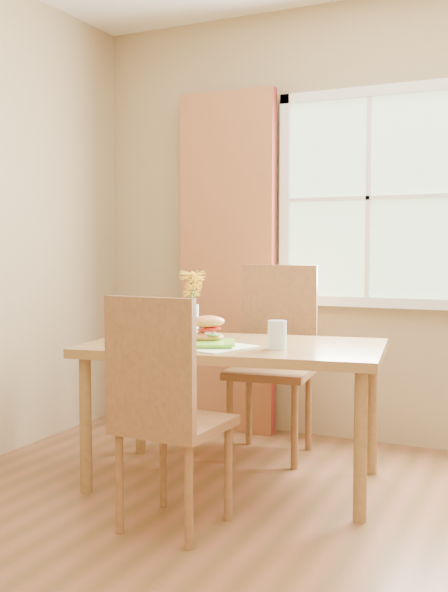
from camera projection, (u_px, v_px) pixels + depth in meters
room at (312, 205)px, 2.40m from camera, size 4.24×3.84×2.74m
window at (411, 197)px, 4.07m from camera, size 1.62×0.06×1.32m
curtain_left at (227, 263)px, 4.51m from camera, size 0.65×0.08×2.20m
dining_table at (235, 358)px, 3.50m from camera, size 1.58×1.05×0.72m
chair_near at (164, 405)px, 2.87m from camera, size 0.44×0.44×1.01m
chair_far at (275, 350)px, 4.04m from camera, size 0.51×0.51×1.10m
placemat at (204, 346)px, 3.40m from camera, size 0.52×0.44×0.01m
plate at (211, 344)px, 3.38m from camera, size 0.31×0.31×0.01m
croissant_sandwich at (208, 329)px, 3.44m from camera, size 0.21×0.20×0.13m
water_glass at (277, 335)px, 3.30m from camera, size 0.09×0.09×0.14m
flower_vase at (193, 295)px, 3.75m from camera, size 0.15×0.15×0.36m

